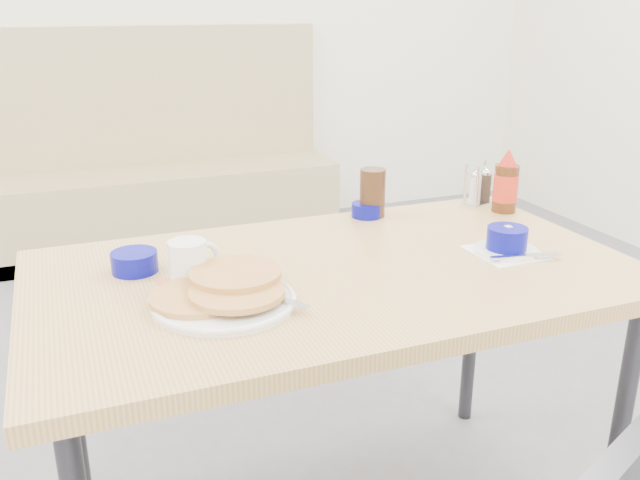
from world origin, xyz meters
name	(u,v)px	position (x,y,z in m)	size (l,w,h in m)	color
booth_bench	(167,183)	(0.00, 2.78, 0.35)	(1.90, 0.56, 1.22)	tan
dining_table	(336,293)	(0.00, 0.25, 0.70)	(1.40, 0.80, 0.76)	tan
pancake_plate	(224,294)	(-0.29, 0.16, 0.78)	(0.30, 0.30, 0.05)	white
coffee_mug	(190,261)	(-0.33, 0.30, 0.81)	(0.12, 0.08, 0.10)	white
grits_setting	(507,242)	(0.43, 0.19, 0.79)	(0.18, 0.17, 0.07)	white
creamer_bowl	(135,262)	(-0.44, 0.40, 0.78)	(0.11, 0.11, 0.05)	#05077C
butter_bowl	(367,210)	(0.24, 0.59, 0.78)	(0.09, 0.09, 0.04)	#05077C
amber_tumbler	(373,193)	(0.26, 0.59, 0.83)	(0.07, 0.07, 0.14)	#372011
condiment_caddy	(480,189)	(0.62, 0.59, 0.80)	(0.12, 0.09, 0.12)	silver
syrup_bottle	(506,185)	(0.64, 0.49, 0.84)	(0.07, 0.07, 0.19)	#47230F
sugar_wrapper	(167,281)	(-0.38, 0.32, 0.76)	(0.04, 0.03, 0.00)	#CF5345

